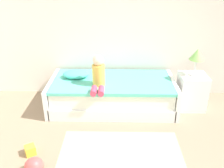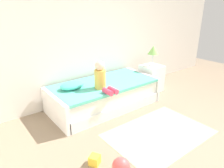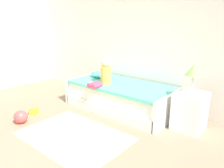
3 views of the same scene
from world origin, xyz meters
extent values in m
plane|color=gray|center=(0.00, 0.00, 0.00)|extent=(9.20, 9.20, 0.00)
cube|color=silver|center=(0.00, 2.60, 1.45)|extent=(7.20, 0.10, 2.90)
cube|color=white|center=(-0.48, 2.00, 0.10)|extent=(2.00, 1.00, 0.20)
cube|color=white|center=(-0.48, 2.00, 0.33)|extent=(1.94, 0.94, 0.25)
cube|color=#59C6B2|center=(-0.48, 2.00, 0.47)|extent=(1.98, 0.98, 0.05)
cube|color=white|center=(-1.50, 2.00, 0.25)|extent=(0.07, 1.00, 0.50)
cube|color=white|center=(0.54, 2.00, 0.25)|extent=(0.07, 1.00, 0.50)
cube|color=white|center=(0.87, 2.01, 0.30)|extent=(0.44, 0.44, 0.60)
cylinder|color=silver|center=(0.87, 2.01, 0.61)|extent=(0.15, 0.15, 0.03)
cylinder|color=silver|center=(0.87, 2.01, 0.75)|extent=(0.02, 0.02, 0.24)
cone|color=#8CCC66|center=(0.87, 2.01, 0.96)|extent=(0.24, 0.24, 0.18)
cylinder|color=gold|center=(-0.69, 1.82, 0.67)|extent=(0.20, 0.20, 0.34)
sphere|color=beige|center=(-0.69, 1.82, 0.92)|extent=(0.17, 0.17, 0.17)
cylinder|color=#D83F60|center=(-0.75, 1.52, 0.55)|extent=(0.09, 0.22, 0.09)
cylinder|color=#D83F60|center=(-0.64, 1.52, 0.55)|extent=(0.09, 0.22, 0.09)
ellipsoid|color=#4CCCBC|center=(-1.11, 2.10, 0.56)|extent=(0.44, 0.30, 0.13)
sphere|color=#E54C4C|center=(-1.36, 0.42, 0.11)|extent=(0.22, 0.22, 0.22)
cube|color=#B2D189|center=(-0.35, 0.70, 0.00)|extent=(1.60, 1.10, 0.01)
cube|color=yellow|center=(-1.52, 0.76, 0.06)|extent=(0.17, 0.17, 0.13)
camera|label=1|loc=(-0.41, -1.68, 2.17)|focal=38.79mm
camera|label=2|loc=(-2.64, -1.07, 1.92)|focal=33.50mm
camera|label=3|loc=(1.91, -1.12, 1.62)|focal=34.31mm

